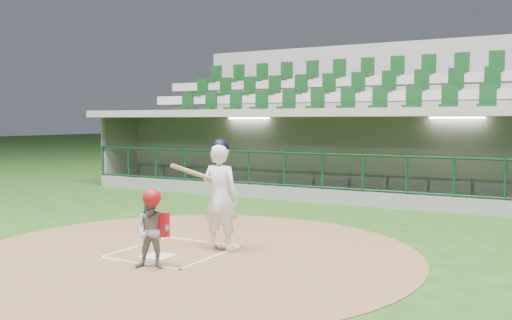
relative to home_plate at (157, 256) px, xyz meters
The scene contains 8 objects.
ground 0.70m from the home_plate, 90.00° to the left, with size 120.00×120.00×0.00m, color #1D4413.
dirt_circle 0.58m from the home_plate, 59.04° to the left, with size 7.20×7.20×0.01m, color brown.
home_plate is the anchor object (origin of this frame).
batter_box_chalk 0.40m from the home_plate, 90.00° to the left, with size 1.55×1.80×0.01m.
dugout_structure 8.58m from the home_plate, 89.18° to the left, with size 16.40×3.70×3.00m.
seating_deck 11.69m from the home_plate, 90.00° to the left, with size 17.00×6.72×5.15m.
batter 1.37m from the home_plate, 54.69° to the left, with size 0.86×0.87×1.80m.
catcher 0.86m from the home_plate, 56.98° to the right, with size 0.63×0.56×1.14m.
Camera 1 is at (5.48, -7.52, 2.11)m, focal length 40.00 mm.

